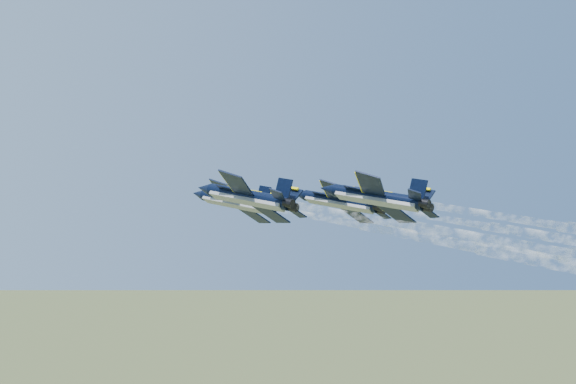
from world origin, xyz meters
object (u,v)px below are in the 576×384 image
jet_lead (233,201)px  jet_left (246,197)px  jet_right (338,201)px  jet_slot (375,197)px

jet_lead → jet_left: bearing=-132.7°
jet_left → jet_right: bearing=2.0°
jet_slot → jet_left: bearing=131.9°
jet_lead → jet_right: bearing=-50.1°
jet_left → jet_slot: 15.19m
jet_right → jet_left: bearing=-178.0°
jet_left → jet_slot: bearing=-48.1°
jet_right → jet_slot: bearing=-130.5°
jet_left → jet_slot: same height
jet_right → jet_slot: (-5.91, -14.70, 0.00)m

